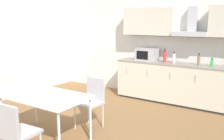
{
  "coord_description": "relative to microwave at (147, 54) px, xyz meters",
  "views": [
    {
      "loc": [
        2.46,
        -2.73,
        1.81
      ],
      "look_at": [
        0.16,
        0.83,
        1.0
      ],
      "focal_mm": 40.0,
      "sensor_mm": 36.0,
      "label": 1
    }
  ],
  "objects": [
    {
      "name": "kitchen_counter",
      "position": [
        0.98,
        0.0,
        -0.6
      ],
      "size": [
        3.23,
        0.62,
        0.92
      ],
      "color": "#333333",
      "rests_on": "ground_plane"
    },
    {
      "name": "chair_far_right",
      "position": [
        -0.04,
        -2.1,
        -0.53
      ],
      "size": [
        0.43,
        0.43,
        0.87
      ],
      "color": "#B2B2B7",
      "rests_on": "ground_plane"
    },
    {
      "name": "pendant_lamp",
      "position": [
        -0.35,
        -2.88,
        0.67
      ],
      "size": [
        0.32,
        0.32,
        0.22
      ],
      "primitive_type": "cone",
      "color": "silver"
    },
    {
      "name": "bottle_green",
      "position": [
        1.48,
        -0.05,
        -0.06
      ],
      "size": [
        0.06,
        0.06,
        0.18
      ],
      "color": "green",
      "rests_on": "kitchen_counter"
    },
    {
      "name": "bottle_brown",
      "position": [
        1.22,
        -0.03,
        -0.03
      ],
      "size": [
        0.06,
        0.06,
        0.25
      ],
      "color": "brown",
      "rests_on": "kitchen_counter"
    },
    {
      "name": "backsplash_tile",
      "position": [
        0.98,
        0.29,
        0.14
      ],
      "size": [
        3.21,
        0.02,
        0.56
      ],
      "primitive_type": "cube",
      "color": "silver",
      "rests_on": "kitchen_counter"
    },
    {
      "name": "bottle_white",
      "position": [
        0.67,
        -0.0,
        -0.03
      ],
      "size": [
        0.06,
        0.06,
        0.25
      ],
      "color": "white",
      "rests_on": "kitchen_counter"
    },
    {
      "name": "upper_wall_cabinets",
      "position": [
        0.98,
        0.13,
        0.76
      ],
      "size": [
        3.21,
        0.4,
        0.63
      ],
      "color": "beige"
    },
    {
      "name": "microwave",
      "position": [
        0.0,
        0.0,
        0.0
      ],
      "size": [
        0.48,
        0.35,
        0.28
      ],
      "color": "#ADADB2",
      "rests_on": "kitchen_counter"
    },
    {
      "name": "wall_back",
      "position": [
        0.04,
        0.35,
        0.29
      ],
      "size": [
        6.62,
        0.1,
        2.69
      ],
      "primitive_type": "cube",
      "color": "silver",
      "rests_on": "ground_plane"
    },
    {
      "name": "bottle_red",
      "position": [
        0.46,
        -0.02,
        -0.01
      ],
      "size": [
        0.08,
        0.08,
        0.3
      ],
      "color": "red",
      "rests_on": "kitchen_counter"
    },
    {
      "name": "chair_near_right",
      "position": [
        -0.04,
        -3.66,
        -0.53
      ],
      "size": [
        0.43,
        0.43,
        0.87
      ],
      "color": "#B2B2B7",
      "rests_on": "ground_plane"
    },
    {
      "name": "dining_table",
      "position": [
        -0.35,
        -2.88,
        -0.38
      ],
      "size": [
        1.35,
        0.79,
        0.73
      ],
      "color": "white",
      "rests_on": "ground_plane"
    }
  ]
}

